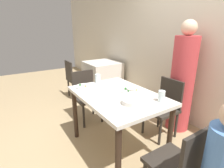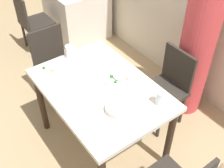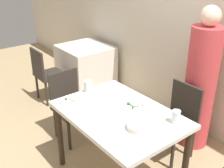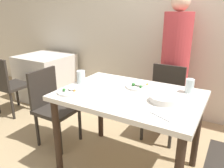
{
  "view_description": "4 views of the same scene",
  "coord_description": "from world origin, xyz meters",
  "px_view_note": "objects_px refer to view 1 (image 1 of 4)",
  "views": [
    {
      "loc": [
        1.6,
        -1.11,
        1.54
      ],
      "look_at": [
        -0.06,
        -0.04,
        0.89
      ],
      "focal_mm": 28.0,
      "sensor_mm": 36.0,
      "label": 1
    },
    {
      "loc": [
        1.47,
        -0.95,
        2.34
      ],
      "look_at": [
        0.04,
        0.09,
        0.79
      ],
      "focal_mm": 45.0,
      "sensor_mm": 36.0,
      "label": 2
    },
    {
      "loc": [
        1.7,
        -1.42,
        2.1
      ],
      "look_at": [
        -0.11,
        0.01,
        1.02
      ],
      "focal_mm": 45.0,
      "sensor_mm": 36.0,
      "label": 3
    },
    {
      "loc": [
        0.74,
        -1.57,
        1.45
      ],
      "look_at": [
        -0.14,
        -0.06,
        0.85
      ],
      "focal_mm": 35.0,
      "sensor_mm": 36.0,
      "label": 4
    }
  ],
  "objects_px": {
    "plate_rice_adult": "(131,90)",
    "glass_water_tall": "(162,96)",
    "chair_adult_spot": "(164,106)",
    "person_adult": "(182,82)",
    "chair_child_spot": "(180,164)",
    "bowl_curry": "(132,101)"
  },
  "relations": [
    {
      "from": "chair_child_spot",
      "to": "glass_water_tall",
      "type": "distance_m",
      "value": 0.68
    },
    {
      "from": "chair_adult_spot",
      "to": "glass_water_tall",
      "type": "distance_m",
      "value": 0.7
    },
    {
      "from": "chair_child_spot",
      "to": "person_adult",
      "type": "distance_m",
      "value": 1.42
    },
    {
      "from": "person_adult",
      "to": "plate_rice_adult",
      "type": "xyz_separation_m",
      "value": [
        -0.08,
        -0.91,
        0.03
      ]
    },
    {
      "from": "chair_adult_spot",
      "to": "bowl_curry",
      "type": "height_order",
      "value": "chair_adult_spot"
    },
    {
      "from": "person_adult",
      "to": "glass_water_tall",
      "type": "height_order",
      "value": "person_adult"
    },
    {
      "from": "chair_child_spot",
      "to": "plate_rice_adult",
      "type": "height_order",
      "value": "chair_child_spot"
    },
    {
      "from": "plate_rice_adult",
      "to": "glass_water_tall",
      "type": "relative_size",
      "value": 2.08
    },
    {
      "from": "plate_rice_adult",
      "to": "chair_child_spot",
      "type": "bearing_deg",
      "value": -11.83
    },
    {
      "from": "bowl_curry",
      "to": "person_adult",
      "type": "bearing_deg",
      "value": 100.94
    },
    {
      "from": "chair_adult_spot",
      "to": "glass_water_tall",
      "type": "bearing_deg",
      "value": -54.43
    },
    {
      "from": "chair_adult_spot",
      "to": "plate_rice_adult",
      "type": "height_order",
      "value": "chair_adult_spot"
    },
    {
      "from": "chair_adult_spot",
      "to": "plate_rice_adult",
      "type": "bearing_deg",
      "value": -97.71
    },
    {
      "from": "chair_child_spot",
      "to": "plate_rice_adult",
      "type": "distance_m",
      "value": 0.99
    },
    {
      "from": "plate_rice_adult",
      "to": "bowl_curry",
      "type": "bearing_deg",
      "value": -36.05
    },
    {
      "from": "person_adult",
      "to": "glass_water_tall",
      "type": "distance_m",
      "value": 0.9
    },
    {
      "from": "chair_child_spot",
      "to": "glass_water_tall",
      "type": "bearing_deg",
      "value": -119.23
    },
    {
      "from": "bowl_curry",
      "to": "glass_water_tall",
      "type": "bearing_deg",
      "value": 67.29
    },
    {
      "from": "bowl_curry",
      "to": "plate_rice_adult",
      "type": "relative_size",
      "value": 0.88
    },
    {
      "from": "person_adult",
      "to": "plate_rice_adult",
      "type": "bearing_deg",
      "value": -94.81
    },
    {
      "from": "plate_rice_adult",
      "to": "person_adult",
      "type": "bearing_deg",
      "value": 85.19
    },
    {
      "from": "chair_child_spot",
      "to": "bowl_curry",
      "type": "relative_size",
      "value": 3.8
    }
  ]
}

